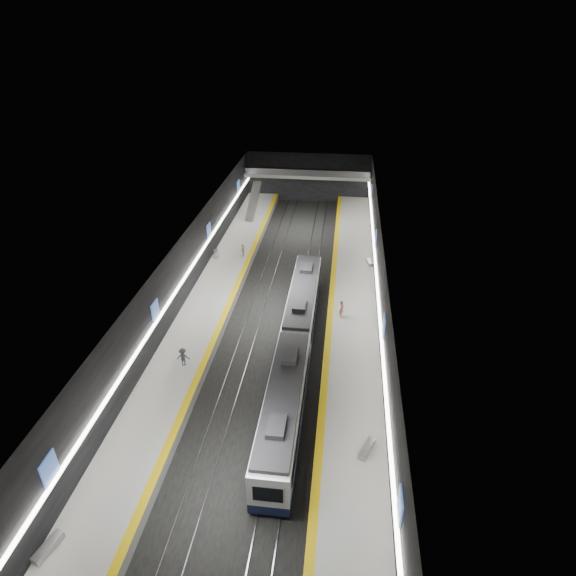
# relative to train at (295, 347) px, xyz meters

# --- Properties ---
(ground) EXTENTS (70.00, 70.00, 0.00)m
(ground) POSITION_rel_train_xyz_m (-2.50, 8.42, -2.20)
(ground) COLOR black
(ground) RESTS_ON ground
(ceiling) EXTENTS (20.00, 70.00, 0.04)m
(ceiling) POSITION_rel_train_xyz_m (-2.50, 8.42, 5.80)
(ceiling) COLOR beige
(ceiling) RESTS_ON wall_left
(wall_left) EXTENTS (0.04, 70.00, 8.00)m
(wall_left) POSITION_rel_train_xyz_m (-12.50, 8.42, 1.80)
(wall_left) COLOR black
(wall_left) RESTS_ON ground
(wall_right) EXTENTS (0.04, 70.00, 8.00)m
(wall_right) POSITION_rel_train_xyz_m (7.50, 8.42, 1.80)
(wall_right) COLOR black
(wall_right) RESTS_ON ground
(wall_back) EXTENTS (20.00, 0.04, 8.00)m
(wall_back) POSITION_rel_train_xyz_m (-2.50, 43.42, 1.80)
(wall_back) COLOR black
(wall_back) RESTS_ON ground
(platform_left) EXTENTS (5.00, 70.00, 1.00)m
(platform_left) POSITION_rel_train_xyz_m (-10.00, 8.42, -1.70)
(platform_left) COLOR slate
(platform_left) RESTS_ON ground
(tile_surface_left) EXTENTS (5.00, 70.00, 0.02)m
(tile_surface_left) POSITION_rel_train_xyz_m (-10.00, 8.42, -1.19)
(tile_surface_left) COLOR #B7B7B2
(tile_surface_left) RESTS_ON platform_left
(tactile_strip_left) EXTENTS (0.60, 70.00, 0.02)m
(tactile_strip_left) POSITION_rel_train_xyz_m (-7.80, 8.42, -1.18)
(tactile_strip_left) COLOR yellow
(tactile_strip_left) RESTS_ON platform_left
(platform_right) EXTENTS (5.00, 70.00, 1.00)m
(platform_right) POSITION_rel_train_xyz_m (5.00, 8.42, -1.70)
(platform_right) COLOR slate
(platform_right) RESTS_ON ground
(tile_surface_right) EXTENTS (5.00, 70.00, 0.02)m
(tile_surface_right) POSITION_rel_train_xyz_m (5.00, 8.42, -1.19)
(tile_surface_right) COLOR #B7B7B2
(tile_surface_right) RESTS_ON platform_right
(tactile_strip_right) EXTENTS (0.60, 70.00, 0.02)m
(tactile_strip_right) POSITION_rel_train_xyz_m (2.80, 8.42, -1.18)
(tactile_strip_right) COLOR yellow
(tactile_strip_right) RESTS_ON platform_right
(rails) EXTENTS (6.52, 70.00, 0.12)m
(rails) POSITION_rel_train_xyz_m (-2.50, 8.42, -2.14)
(rails) COLOR gray
(rails) RESTS_ON ground
(train) EXTENTS (2.69, 30.04, 3.60)m
(train) POSITION_rel_train_xyz_m (0.00, 0.00, 0.00)
(train) COLOR #101A3D
(train) RESTS_ON ground
(ad_posters) EXTENTS (19.94, 53.50, 2.20)m
(ad_posters) POSITION_rel_train_xyz_m (-2.50, 9.42, 2.30)
(ad_posters) COLOR #385BA9
(ad_posters) RESTS_ON wall_left
(cove_light_left) EXTENTS (0.25, 68.60, 0.12)m
(cove_light_left) POSITION_rel_train_xyz_m (-12.30, 8.42, 1.60)
(cove_light_left) COLOR white
(cove_light_left) RESTS_ON wall_left
(cove_light_right) EXTENTS (0.25, 68.60, 0.12)m
(cove_light_right) POSITION_rel_train_xyz_m (7.30, 8.42, 1.60)
(cove_light_right) COLOR white
(cove_light_right) RESTS_ON wall_right
(mezzanine_bridge) EXTENTS (20.00, 3.00, 1.50)m
(mezzanine_bridge) POSITION_rel_train_xyz_m (-2.50, 41.35, 2.84)
(mezzanine_bridge) COLOR gray
(mezzanine_bridge) RESTS_ON wall_left
(escalator) EXTENTS (1.20, 7.50, 3.92)m
(escalator) POSITION_rel_train_xyz_m (-10.00, 34.42, 0.70)
(escalator) COLOR #99999E
(escalator) RESTS_ON platform_left
(bench_left_near) EXTENTS (1.04, 2.05, 0.48)m
(bench_left_near) POSITION_rel_train_xyz_m (-11.97, -19.07, -0.95)
(bench_left_near) COLOR #99999E
(bench_left_near) RESTS_ON platform_left
(bench_left_far) EXTENTS (1.16, 2.01, 0.47)m
(bench_left_far) POSITION_rel_train_xyz_m (-12.00, 19.29, -0.96)
(bench_left_far) COLOR #99999E
(bench_left_far) RESTS_ON platform_left
(bench_right_near) EXTENTS (1.26, 2.01, 0.48)m
(bench_right_near) POSITION_rel_train_xyz_m (6.08, -9.75, -0.96)
(bench_right_near) COLOR #99999E
(bench_right_near) RESTS_ON platform_right
(bench_right_far) EXTENTS (0.90, 1.79, 0.42)m
(bench_right_far) POSITION_rel_train_xyz_m (7.00, 19.21, -0.99)
(bench_right_far) COLOR #99999E
(bench_right_far) RESTS_ON platform_right
(passenger_right_a) EXTENTS (0.57, 0.74, 1.82)m
(passenger_right_a) POSITION_rel_train_xyz_m (3.90, 7.13, -0.28)
(passenger_right_a) COLOR #B85644
(passenger_right_a) RESTS_ON platform_right
(passenger_left_a) EXTENTS (0.44, 0.98, 1.64)m
(passenger_left_a) POSITION_rel_train_xyz_m (-8.59, 19.47, -0.38)
(passenger_left_a) COLOR beige
(passenger_left_a) RESTS_ON platform_left
(passenger_left_b) EXTENTS (1.17, 0.74, 1.71)m
(passenger_left_b) POSITION_rel_train_xyz_m (-9.39, -2.15, -0.34)
(passenger_left_b) COLOR #3A3B41
(passenger_left_b) RESTS_ON platform_left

